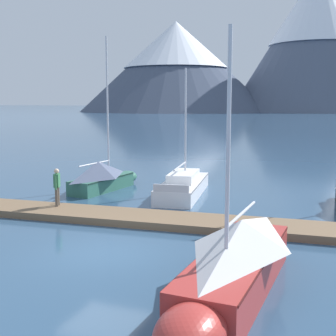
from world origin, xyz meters
name	(u,v)px	position (x,y,z in m)	size (l,w,h in m)	color
ground_plane	(104,252)	(0.00, 0.00, 0.00)	(700.00, 700.00, 0.00)	#2D4C6B
mountain_west_summit	(176,64)	(-64.17, 183.47, 20.92)	(85.25, 85.25, 39.35)	#424C60
mountain_central_massif	(318,35)	(-5.27, 202.86, 32.93)	(75.18, 75.18, 61.76)	#4C566B
dock	(151,219)	(0.00, 4.00, 0.15)	(22.92, 4.01, 0.30)	brown
sailboat_second_berth	(103,176)	(-5.19, 9.40, 0.80)	(2.06, 5.59, 8.47)	#336B56
sailboat_mid_dock_port	(184,185)	(-0.61, 10.07, 0.50)	(2.82, 7.39, 6.69)	white
sailboat_mid_dock_starboard	(234,264)	(4.80, -1.87, 0.87)	(2.08, 7.57, 6.69)	#B2332D
person_on_dock	(57,185)	(-4.59, 4.10, 1.26)	(0.34, 0.56, 1.69)	brown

